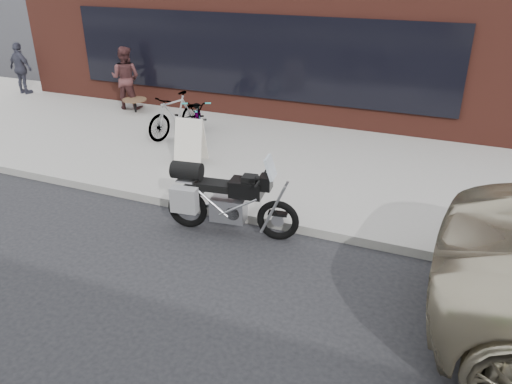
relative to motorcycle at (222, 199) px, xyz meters
name	(u,v)px	position (x,y,z in m)	size (l,w,h in m)	color
near_sidewalk	(300,156)	(0.16, 3.39, -0.51)	(44.00, 6.00, 0.15)	gray
storefront	(311,13)	(-1.84, 10.38, 1.67)	(14.00, 10.07, 4.50)	#54241B
motorcycle	(222,199)	(0.00, 0.00, 0.00)	(2.12, 0.85, 1.35)	black
bicycle_front	(198,117)	(-2.34, 3.51, 0.04)	(0.62, 1.79, 0.94)	gray
bicycle_rear	(175,115)	(-2.84, 3.36, 0.07)	(0.47, 1.65, 0.99)	gray
sandwich_sign	(190,140)	(-1.73, 2.09, 0.02)	(0.63, 0.59, 0.91)	beige
cafe_table	(135,100)	(-4.84, 4.60, -0.10)	(0.63, 0.63, 0.36)	black
cafe_patron_left	(126,78)	(-5.24, 4.86, 0.40)	(0.80, 0.63, 1.65)	#462526
cafe_patron_right	(21,68)	(-9.09, 4.99, 0.32)	(0.88, 0.37, 1.51)	#343543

